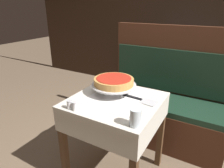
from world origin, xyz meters
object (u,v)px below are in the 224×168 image
at_px(salt_shaker, 70,105).
at_px(condiment_caddy, 176,52).
at_px(booth_bench, 162,109).
at_px(water_glass_near, 135,117).
at_px(pizza_pan_stand, 114,85).
at_px(napkin_holder, 124,80).
at_px(dining_table_front, 116,113).
at_px(pizza_server, 141,100).
at_px(deep_dish_pizza, 114,81).
at_px(dining_table_rear, 180,64).
at_px(pepper_shaker, 75,106).

bearing_deg(salt_shaker, condiment_caddy, 81.92).
height_order(booth_bench, water_glass_near, booth_bench).
bearing_deg(salt_shaker, pizza_pan_stand, 69.67).
distance_m(salt_shaker, napkin_holder, 0.61).
height_order(dining_table_front, napkin_holder, napkin_holder).
height_order(pizza_pan_stand, pizza_server, pizza_pan_stand).
bearing_deg(deep_dish_pizza, dining_table_rear, 81.89).
distance_m(booth_bench, pizza_server, 0.81).
bearing_deg(pepper_shaker, napkin_holder, 81.57).
bearing_deg(pizza_server, napkin_holder, 139.83).
relative_size(napkin_holder, condiment_caddy, 0.58).
relative_size(dining_table_front, deep_dish_pizza, 2.33).
bearing_deg(salt_shaker, deep_dish_pizza, 69.67).
height_order(pizza_pan_stand, deep_dish_pizza, deep_dish_pizza).
distance_m(dining_table_front, salt_shaker, 0.40).
distance_m(dining_table_rear, salt_shaker, 1.97).
bearing_deg(booth_bench, pepper_shaker, -107.84).
relative_size(pizza_pan_stand, deep_dish_pizza, 1.13).
relative_size(water_glass_near, condiment_caddy, 0.66).
relative_size(booth_bench, pizza_pan_stand, 3.61).
xyz_separation_m(dining_table_rear, condiment_caddy, (-0.08, 0.04, 0.16)).
height_order(deep_dish_pizza, water_glass_near, deep_dish_pizza).
xyz_separation_m(dining_table_front, napkin_holder, (-0.08, 0.30, 0.17)).
relative_size(booth_bench, condiment_caddy, 7.80).
bearing_deg(water_glass_near, deep_dish_pizza, 134.57).
bearing_deg(booth_bench, pizza_server, -90.10).
relative_size(pizza_server, salt_shaker, 4.82).
xyz_separation_m(napkin_holder, condiment_caddy, (0.15, 1.39, 0.01)).
relative_size(dining_table_rear, salt_shaker, 12.54).
xyz_separation_m(pizza_pan_stand, condiment_caddy, (0.14, 1.59, -0.02)).
bearing_deg(pizza_server, pizza_pan_stand, 177.39).
bearing_deg(pizza_pan_stand, deep_dish_pizza, 90.00).
bearing_deg(water_glass_near, pizza_server, 106.66).
relative_size(dining_table_rear, booth_bench, 0.57).
distance_m(dining_table_rear, condiment_caddy, 0.18).
height_order(pizza_server, salt_shaker, salt_shaker).
distance_m(dining_table_rear, booth_bench, 0.91).
relative_size(booth_bench, water_glass_near, 11.83).
distance_m(pepper_shaker, napkin_holder, 0.60).
bearing_deg(condiment_caddy, dining_table_rear, -28.50).
bearing_deg(salt_shaker, pizza_server, 43.87).
xyz_separation_m(salt_shaker, napkin_holder, (0.14, 0.59, 0.02)).
bearing_deg(condiment_caddy, water_glass_near, -83.74).
bearing_deg(napkin_holder, booth_bench, 61.80).
xyz_separation_m(dining_table_rear, water_glass_near, (0.13, -1.90, 0.16)).
relative_size(dining_table_rear, condiment_caddy, 4.43).
bearing_deg(booth_bench, dining_table_front, -103.13).
xyz_separation_m(deep_dish_pizza, pizza_server, (0.25, -0.01, -0.10)).
height_order(dining_table_front, salt_shaker, salt_shaker).
bearing_deg(salt_shaker, booth_bench, 69.90).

